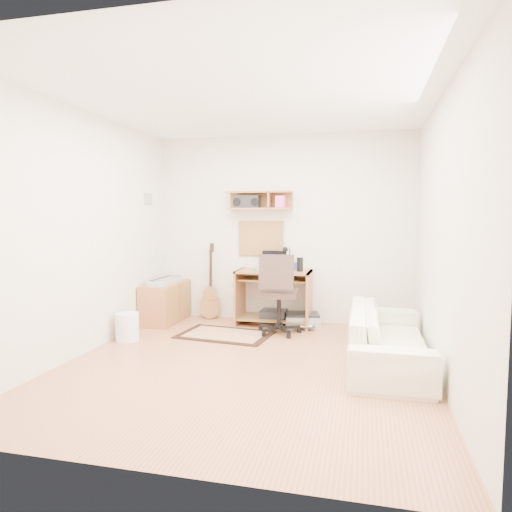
% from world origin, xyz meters
% --- Properties ---
extents(floor, '(3.60, 4.00, 0.01)m').
position_xyz_m(floor, '(0.00, 0.00, -0.01)').
color(floor, '#BE794F').
rests_on(floor, ground).
extents(ceiling, '(3.60, 4.00, 0.01)m').
position_xyz_m(ceiling, '(0.00, 0.00, 2.60)').
color(ceiling, white).
rests_on(ceiling, ground).
extents(back_wall, '(3.60, 0.01, 2.60)m').
position_xyz_m(back_wall, '(0.00, 2.00, 1.30)').
color(back_wall, silver).
rests_on(back_wall, ground).
extents(left_wall, '(0.01, 4.00, 2.60)m').
position_xyz_m(left_wall, '(-1.80, 0.00, 1.30)').
color(left_wall, silver).
rests_on(left_wall, ground).
extents(right_wall, '(0.01, 4.00, 2.60)m').
position_xyz_m(right_wall, '(1.80, 0.00, 1.30)').
color(right_wall, silver).
rests_on(right_wall, ground).
extents(wall_shelf, '(0.90, 0.25, 0.26)m').
position_xyz_m(wall_shelf, '(-0.30, 1.88, 1.70)').
color(wall_shelf, '#AC693C').
rests_on(wall_shelf, back_wall).
extents(cork_board, '(0.64, 0.03, 0.49)m').
position_xyz_m(cork_board, '(-0.30, 1.98, 1.17)').
color(cork_board, tan).
rests_on(cork_board, back_wall).
extents(wall_photo, '(0.02, 0.20, 0.15)m').
position_xyz_m(wall_photo, '(-1.79, 1.50, 1.72)').
color(wall_photo, '#4C8CBF').
rests_on(wall_photo, left_wall).
extents(desk, '(1.00, 0.55, 0.75)m').
position_xyz_m(desk, '(-0.06, 1.73, 0.38)').
color(desk, '#AC693C').
rests_on(desk, floor).
extents(laptop, '(0.38, 0.38, 0.26)m').
position_xyz_m(laptop, '(-0.09, 1.71, 0.88)').
color(laptop, silver).
rests_on(laptop, desk).
extents(speaker, '(0.08, 0.08, 0.19)m').
position_xyz_m(speaker, '(0.30, 1.68, 0.84)').
color(speaker, black).
rests_on(speaker, desk).
extents(desk_lamp, '(0.10, 0.10, 0.31)m').
position_xyz_m(desk_lamp, '(0.13, 1.87, 0.91)').
color(desk_lamp, black).
rests_on(desk_lamp, desk).
extents(pencil_cup, '(0.07, 0.07, 0.10)m').
position_xyz_m(pencil_cup, '(0.22, 1.83, 0.80)').
color(pencil_cup, '#2E458C').
rests_on(pencil_cup, desk).
extents(boombox, '(0.35, 0.16, 0.18)m').
position_xyz_m(boombox, '(-0.47, 1.87, 1.68)').
color(boombox, black).
rests_on(boombox, wall_shelf).
extents(rug, '(1.20, 0.87, 0.01)m').
position_xyz_m(rug, '(-0.54, 1.03, 0.01)').
color(rug, beige).
rests_on(rug, floor).
extents(task_chair, '(0.54, 0.54, 1.03)m').
position_xyz_m(task_chair, '(0.10, 1.27, 0.52)').
color(task_chair, '#35261F').
rests_on(task_chair, floor).
extents(cabinet, '(0.40, 0.90, 0.55)m').
position_xyz_m(cabinet, '(-1.58, 1.55, 0.28)').
color(cabinet, '#AC693C').
rests_on(cabinet, floor).
extents(music_keyboard, '(0.22, 0.71, 0.06)m').
position_xyz_m(music_keyboard, '(-1.58, 1.55, 0.58)').
color(music_keyboard, '#B2B5BA').
rests_on(music_keyboard, cabinet).
extents(guitar, '(0.34, 0.28, 1.10)m').
position_xyz_m(guitar, '(-1.03, 1.86, 0.55)').
color(guitar, '#99632F').
rests_on(guitar, floor).
extents(waste_basket, '(0.32, 0.32, 0.33)m').
position_xyz_m(waste_basket, '(-1.61, 0.53, 0.17)').
color(waste_basket, white).
rests_on(waste_basket, floor).
extents(printer, '(0.52, 0.44, 0.17)m').
position_xyz_m(printer, '(0.34, 1.71, 0.09)').
color(printer, '#A5A8AA').
rests_on(printer, floor).
extents(sofa, '(0.56, 1.90, 0.74)m').
position_xyz_m(sofa, '(1.38, 0.37, 0.37)').
color(sofa, beige).
rests_on(sofa, floor).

